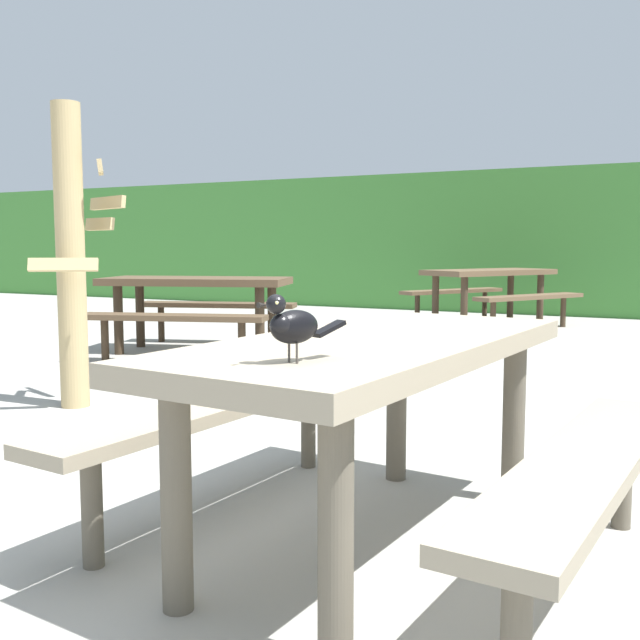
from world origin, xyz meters
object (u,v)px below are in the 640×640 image
Objects in this scene: bird_grackle at (291,324)px; picnic_table_mid_left at (197,296)px; picnic_table_mid_right at (489,283)px; picnic_table_foreground at (375,390)px.

bird_grackle reaches higher than picnic_table_mid_left.
bird_grackle reaches higher than picnic_table_mid_right.
picnic_table_foreground is 4.89m from picnic_table_mid_left.
picnic_table_foreground is 0.87× the size of picnic_table_mid_left.
picnic_table_foreground is 0.80× the size of picnic_table_mid_right.
bird_grackle is at bearing -88.72° from picnic_table_foreground.
bird_grackle is at bearing -50.92° from picnic_table_mid_left.
picnic_table_foreground is 6.86× the size of bird_grackle.
picnic_table_mid_left is 0.92× the size of picnic_table_mid_right.
picnic_table_mid_left is at bearing 133.54° from picnic_table_foreground.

